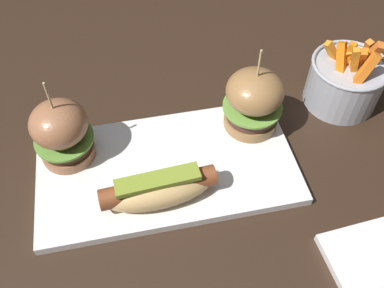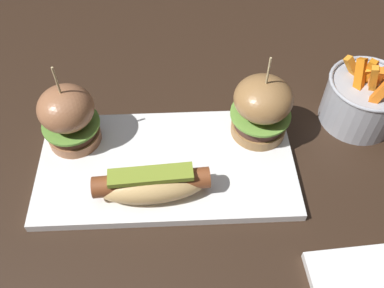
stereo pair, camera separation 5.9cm
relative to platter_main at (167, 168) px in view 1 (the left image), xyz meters
name	(u,v)px [view 1 (the left image)]	position (x,y,z in m)	size (l,w,h in m)	color
ground_plane	(167,170)	(0.00, 0.00, -0.01)	(3.00, 3.00, 0.00)	black
platter_main	(167,168)	(0.00, 0.00, 0.00)	(0.38, 0.20, 0.01)	white
hot_dog	(159,189)	(-0.02, -0.05, 0.03)	(0.16, 0.07, 0.05)	tan
slider_left	(62,132)	(-0.14, 0.05, 0.06)	(0.09, 0.09, 0.14)	#9B6341
slider_right	(253,100)	(0.14, 0.05, 0.06)	(0.09, 0.09, 0.15)	#996D3F
fries_bucket	(345,81)	(0.31, 0.09, 0.04)	(0.12, 0.12, 0.13)	#A8AAB2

